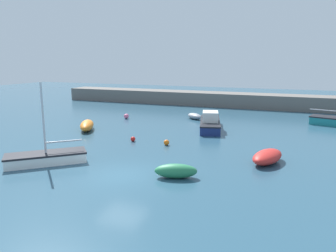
{
  "coord_description": "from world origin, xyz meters",
  "views": [
    {
      "loc": [
        8.79,
        -15.16,
        6.33
      ],
      "look_at": [
        -1.05,
        9.67,
        0.88
      ],
      "focal_mm": 35.0,
      "sensor_mm": 36.0,
      "label": 1
    }
  ],
  "objects": [
    {
      "name": "motorboat_grey_hull",
      "position": [
        1.5,
        13.76,
        0.59
      ],
      "size": [
        3.26,
        6.43,
        1.7
      ],
      "rotation": [
        0.0,
        0.0,
        1.83
      ],
      "color": "navy",
      "rests_on": "ground_plane"
    },
    {
      "name": "mooring_buoy_orange",
      "position": [
        -0.09,
        6.93,
        0.21
      ],
      "size": [
        0.42,
        0.42,
        0.42
      ],
      "primitive_type": "sphere",
      "color": "orange",
      "rests_on": "ground_plane"
    },
    {
      "name": "mooring_buoy_red",
      "position": [
        -2.99,
        7.06,
        0.19
      ],
      "size": [
        0.38,
        0.38,
        0.38
      ],
      "primitive_type": "sphere",
      "color": "red",
      "rests_on": "ground_plane"
    },
    {
      "name": "harbor_breakwater",
      "position": [
        0.0,
        29.45,
        0.91
      ],
      "size": [
        49.45,
        3.72,
        1.83
      ],
      "primitive_type": "cube",
      "color": "#66605B",
      "rests_on": "ground_plane"
    },
    {
      "name": "fishing_dinghy_green",
      "position": [
        -1.4,
        18.34,
        0.31
      ],
      "size": [
        2.31,
        2.19,
        0.62
      ],
      "rotation": [
        0.0,
        0.0,
        2.43
      ],
      "color": "gray",
      "rests_on": "ground_plane"
    },
    {
      "name": "ground_plane",
      "position": [
        0.0,
        0.0,
        -0.1
      ],
      "size": [
        120.0,
        120.0,
        0.2
      ],
      "primitive_type": "cube",
      "color": "#284C60"
    },
    {
      "name": "dinghy_near_pier",
      "position": [
        2.95,
        0.72,
        0.39
      ],
      "size": [
        2.5,
        1.61,
        0.78
      ],
      "rotation": [
        0.0,
        0.0,
        3.47
      ],
      "color": "#287A4C",
      "rests_on": "ground_plane"
    },
    {
      "name": "sailboat_twin_hulled",
      "position": [
        -5.37,
        0.12,
        0.38
      ],
      "size": [
        4.6,
        4.39,
        5.02
      ],
      "rotation": [
        0.0,
        0.0,
        3.88
      ],
      "color": "white",
      "rests_on": "ground_plane"
    },
    {
      "name": "rowboat_blue_near",
      "position": [
        7.34,
        5.22,
        0.41
      ],
      "size": [
        2.25,
        3.3,
        0.82
      ],
      "rotation": [
        0.0,
        0.0,
        4.41
      ],
      "color": "red",
      "rests_on": "ground_plane"
    },
    {
      "name": "open_tender_yellow",
      "position": [
        -8.83,
        9.23,
        0.44
      ],
      "size": [
        2.7,
        3.6,
        0.89
      ],
      "rotation": [
        0.0,
        0.0,
        5.22
      ],
      "color": "orange",
      "rests_on": "ground_plane"
    },
    {
      "name": "mooring_buoy_pink",
      "position": [
        -8.34,
        15.74,
        0.27
      ],
      "size": [
        0.54,
        0.54,
        0.54
      ],
      "primitive_type": "sphere",
      "color": "#EA668C",
      "rests_on": "ground_plane"
    }
  ]
}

